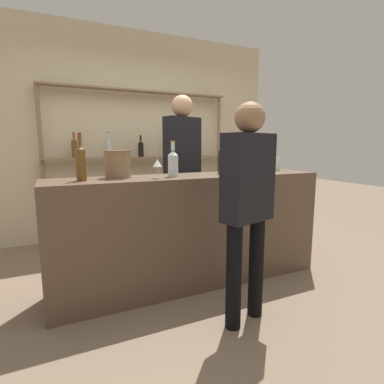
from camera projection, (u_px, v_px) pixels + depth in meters
The scene contains 14 objects.
ground_plane at pixel (192, 281), 2.82m from camera, with size 16.00×16.00×0.00m, color #7A6651.
bar_counter at pixel (192, 230), 2.74m from camera, with size 2.47×0.51×1.00m, color brown.
back_wall at pixel (137, 135), 4.26m from camera, with size 4.07×0.12×2.80m, color beige.
back_shelf at pixel (141, 141), 4.11m from camera, with size 2.52×0.18×1.99m.
counter_bottle_0 at pixel (222, 159), 2.83m from camera, with size 0.08×0.08×0.35m.
counter_bottle_1 at pixel (242, 159), 3.02m from camera, with size 0.09×0.09×0.35m.
counter_bottle_2 at pixel (233, 161), 2.75m from camera, with size 0.09×0.09×0.31m.
counter_bottle_3 at pixel (81, 162), 2.23m from camera, with size 0.07×0.07×0.36m.
counter_bottle_4 at pixel (173, 163), 2.54m from camera, with size 0.09×0.09×0.30m.
wine_glass at pixel (157, 164), 2.41m from camera, with size 0.07×0.07×0.15m.
ice_bucket at pixel (118, 164), 2.46m from camera, with size 0.22×0.22×0.23m.
cork_jar at pixel (275, 164), 3.20m from camera, with size 0.11×0.11×0.14m.
server_behind_counter at pixel (182, 161), 3.38m from camera, with size 0.45×0.30×1.81m.
customer_center at pixel (248, 197), 2.04m from camera, with size 0.42×0.27×1.54m.
Camera 1 is at (-1.12, -2.40, 1.26)m, focal length 28.00 mm.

